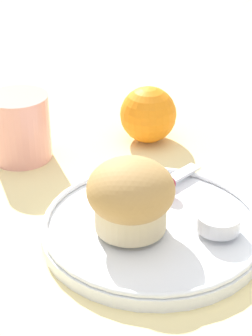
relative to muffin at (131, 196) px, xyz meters
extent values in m
plane|color=beige|center=(0.02, 0.01, -0.06)|extent=(3.00, 3.00, 0.00)
cylinder|color=white|center=(0.03, 0.01, -0.05)|extent=(0.24, 0.24, 0.01)
torus|color=white|center=(0.03, 0.01, -0.04)|extent=(0.23, 0.23, 0.01)
cylinder|color=beige|center=(0.00, 0.00, -0.02)|extent=(0.07, 0.07, 0.04)
ellipsoid|color=#A87F47|center=(0.00, 0.00, 0.01)|extent=(0.09, 0.09, 0.06)
cylinder|color=silver|center=(0.09, -0.02, -0.03)|extent=(0.05, 0.05, 0.02)
cylinder|color=beige|center=(0.09, -0.02, -0.02)|extent=(0.04, 0.04, 0.00)
sphere|color=maroon|center=(0.04, 0.06, -0.03)|extent=(0.02, 0.02, 0.02)
sphere|color=maroon|center=(0.06, 0.06, -0.03)|extent=(0.02, 0.02, 0.02)
cube|color=silver|center=(0.04, 0.06, -0.04)|extent=(0.15, 0.10, 0.00)
sphere|color=orange|center=(0.08, 0.23, -0.02)|extent=(0.08, 0.08, 0.08)
cylinder|color=#E5998C|center=(-0.09, 0.22, -0.01)|extent=(0.08, 0.08, 0.09)
camera|label=1|loc=(-0.12, -0.46, 0.30)|focal=60.00mm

